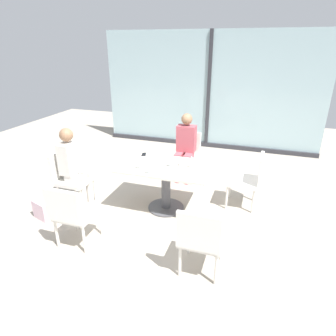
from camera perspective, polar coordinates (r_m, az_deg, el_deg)
name	(u,v)px	position (r m, az deg, el deg)	size (l,w,h in m)	color
ground_plane	(166,208)	(4.63, -0.39, -7.88)	(12.00, 12.00, 0.00)	#A89E8E
window_wall_backdrop	(209,98)	(7.16, 8.00, 13.57)	(5.22, 0.10, 2.70)	#9BB7BC
dining_table_main	(166,177)	(4.37, -0.41, -1.74)	(1.34, 0.85, 0.73)	silver
chair_side_end	(69,175)	(4.79, -18.87, -1.37)	(0.50, 0.46, 0.87)	silver
chair_near_window	(187,153)	(5.47, 3.69, 2.96)	(0.46, 0.51, 0.87)	silver
chair_front_right	(201,237)	(3.19, 6.50, -13.40)	(0.46, 0.50, 0.87)	silver
chair_far_right	(249,177)	(4.64, 15.75, -1.80)	(0.50, 0.46, 0.87)	silver
chair_front_left	(72,212)	(3.78, -18.40, -8.21)	(0.46, 0.50, 0.87)	silver
person_side_end	(74,164)	(4.65, -18.10, 0.72)	(0.39, 0.34, 1.26)	silver
person_near_window	(185,145)	(5.31, 3.45, 4.63)	(0.34, 0.39, 1.26)	#B24C56
wine_glass_0	(139,161)	(4.15, -5.68, 1.48)	(0.07, 0.07, 0.18)	silver
wine_glass_1	(149,165)	(3.99, -3.80, 0.63)	(0.07, 0.07, 0.18)	silver
wine_glass_2	(171,158)	(4.21, 0.52, 1.93)	(0.07, 0.07, 0.18)	silver
wine_glass_3	(192,159)	(4.19, 4.67, 1.77)	(0.07, 0.07, 0.18)	silver
coffee_cup	(182,163)	(4.28, 2.75, 1.00)	(0.08, 0.08, 0.09)	white
cell_phone_on_table	(144,154)	(4.74, -4.79, 2.70)	(0.07, 0.14, 0.01)	black
handbag_0	(43,210)	(4.69, -23.44, -7.55)	(0.30, 0.16, 0.28)	beige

